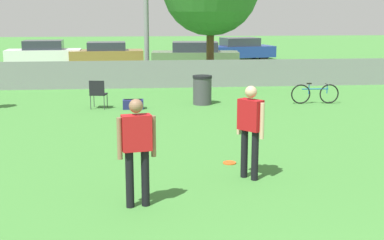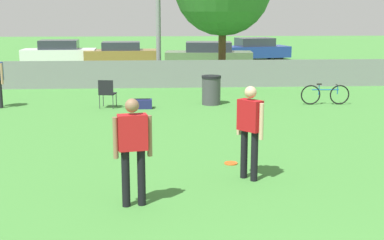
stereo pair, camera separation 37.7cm
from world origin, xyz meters
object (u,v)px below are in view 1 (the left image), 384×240
(trash_bin, at_px, (202,90))
(parked_car_white, at_px, (44,53))
(frisbee_disc, at_px, (230,163))
(bicycle_sideline, at_px, (315,94))
(player_thrower_red, at_px, (250,125))
(player_defender_red, at_px, (137,144))
(parked_car_blue, at_px, (240,49))
(parked_car_olive, at_px, (195,55))
(gear_bag_sideline, at_px, (133,104))
(folding_chair_sideline, at_px, (98,92))
(parked_car_tan, at_px, (107,53))

(trash_bin, distance_m, parked_car_white, 15.52)
(frisbee_disc, height_order, bicycle_sideline, bicycle_sideline)
(player_thrower_red, bearing_deg, frisbee_disc, 151.56)
(player_defender_red, bearing_deg, bicycle_sideline, 45.83)
(player_defender_red, height_order, parked_car_blue, player_defender_red)
(player_defender_red, xyz_separation_m, trash_bin, (2.13, 9.17, -0.54))
(parked_car_olive, bearing_deg, gear_bag_sideline, -100.67)
(player_defender_red, bearing_deg, parked_car_olive, 70.53)
(player_thrower_red, distance_m, parked_car_white, 22.80)
(parked_car_olive, bearing_deg, folding_chair_sideline, -105.74)
(player_defender_red, xyz_separation_m, parked_car_blue, (6.32, 24.66, -0.35))
(folding_chair_sideline, bearing_deg, parked_car_tan, -78.38)
(trash_bin, relative_size, parked_car_blue, 0.22)
(parked_car_tan, height_order, parked_car_blue, parked_car_blue)
(folding_chair_sideline, relative_size, parked_car_tan, 0.22)
(player_thrower_red, distance_m, parked_car_blue, 23.81)
(trash_bin, height_order, parked_car_blue, parked_car_blue)
(parked_car_blue, bearing_deg, parked_car_white, 177.84)
(trash_bin, bearing_deg, gear_bag_sideline, -165.58)
(player_defender_red, xyz_separation_m, parked_car_olive, (3.06, 20.18, -0.34))
(frisbee_disc, relative_size, trash_bin, 0.29)
(bicycle_sideline, bearing_deg, player_thrower_red, -114.24)
(frisbee_disc, distance_m, parked_car_tan, 20.88)
(trash_bin, relative_size, parked_car_white, 0.23)
(bicycle_sideline, distance_m, parked_car_white, 17.80)
(folding_chair_sideline, xyz_separation_m, parked_car_tan, (-0.50, 14.09, 0.10))
(trash_bin, bearing_deg, folding_chair_sideline, -172.13)
(frisbee_disc, distance_m, gear_bag_sideline, 6.65)
(parked_car_blue, bearing_deg, parked_car_tan, -178.16)
(player_thrower_red, distance_m, bicycle_sideline, 8.61)
(player_defender_red, bearing_deg, gear_bag_sideline, 80.08)
(player_thrower_red, bearing_deg, trash_bin, 140.15)
(bicycle_sideline, relative_size, parked_car_tan, 0.39)
(parked_car_blue, bearing_deg, player_thrower_red, -111.46)
(player_defender_red, relative_size, player_thrower_red, 1.00)
(parked_car_tan, bearing_deg, player_defender_red, -87.90)
(player_thrower_red, height_order, folding_chair_sideline, player_thrower_red)
(player_defender_red, bearing_deg, frisbee_disc, 39.53)
(parked_car_white, distance_m, parked_car_blue, 11.71)
(player_defender_red, distance_m, bicycle_sideline, 10.70)
(gear_bag_sideline, bearing_deg, parked_car_white, 109.72)
(bicycle_sideline, relative_size, parked_car_blue, 0.37)
(parked_car_blue, bearing_deg, frisbee_disc, -112.40)
(gear_bag_sideline, xyz_separation_m, parked_car_white, (-5.11, 14.24, 0.52))
(player_defender_red, relative_size, frisbee_disc, 6.37)
(trash_bin, distance_m, gear_bag_sideline, 2.36)
(player_defender_red, height_order, trash_bin, player_defender_red)
(player_defender_red, height_order, frisbee_disc, player_defender_red)
(folding_chair_sideline, xyz_separation_m, parked_car_olive, (4.29, 11.48, 0.16))
(bicycle_sideline, height_order, parked_car_tan, parked_car_tan)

